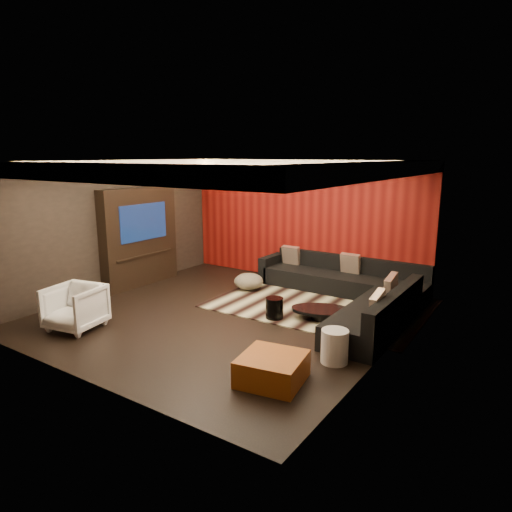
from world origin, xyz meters
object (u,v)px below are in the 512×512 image
Objects in this scene: drum_stool at (274,308)px; armchair at (75,307)px; coffee_table at (323,314)px; orange_ottoman at (272,369)px; sectional_sofa at (352,292)px; white_side_table at (335,346)px.

armchair reaches higher than drum_stool.
orange_ottoman is (0.45, -2.44, 0.06)m from coffee_table.
drum_stool is 1.75m from sectional_sofa.
armchair is (-2.56, -2.28, 0.17)m from drum_stool.
sectional_sofa reaches higher than drum_stool.
orange_ottoman reaches higher than coffee_table.
sectional_sofa is at bearing 95.27° from orange_ottoman.
white_side_table is 1.07m from orange_ottoman.
white_side_table is at bearing -32.21° from drum_stool.
coffee_table is at bearing 30.90° from drum_stool.
white_side_table is 2.66m from sectional_sofa.
armchair is at bearing -132.11° from sectional_sofa.
coffee_table is at bearing 121.16° from white_side_table.
white_side_table is 0.13× the size of sectional_sofa.
drum_stool is 3.43m from armchair.
coffee_table is at bearing 100.41° from orange_ottoman.
white_side_table is 0.61× the size of orange_ottoman.
white_side_table is (0.89, -1.47, 0.13)m from coffee_table.
coffee_table is 4.29m from armchair.
armchair is at bearing -138.39° from drum_stool.
orange_ottoman is at bearing -6.89° from armchair.
orange_ottoman is 3.53m from sectional_sofa.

